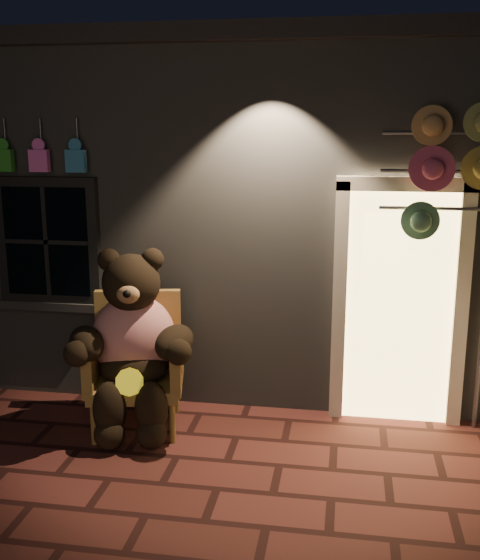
# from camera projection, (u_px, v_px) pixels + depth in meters

# --- Properties ---
(ground) EXTENTS (60.00, 60.00, 0.00)m
(ground) POSITION_uv_depth(u_px,v_px,m) (217.00, 489.00, 4.81)
(ground) COLOR #52231F
(ground) RESTS_ON ground
(shop_building) EXTENTS (7.30, 5.95, 3.51)m
(shop_building) POSITION_uv_depth(u_px,v_px,m) (278.00, 197.00, 8.25)
(shop_building) COLOR slate
(shop_building) RESTS_ON ground
(wicker_armchair) EXTENTS (0.93, 0.87, 1.17)m
(wicker_armchair) POSITION_uv_depth(u_px,v_px,m) (137.00, 361.00, 5.77)
(wicker_armchair) COLOR olive
(wicker_armchair) RESTS_ON ground
(teddy_bear) EXTENTS (1.14, 0.99, 1.60)m
(teddy_bear) POSITION_uv_depth(u_px,v_px,m) (133.00, 343.00, 5.58)
(teddy_bear) COLOR red
(teddy_bear) RESTS_ON ground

